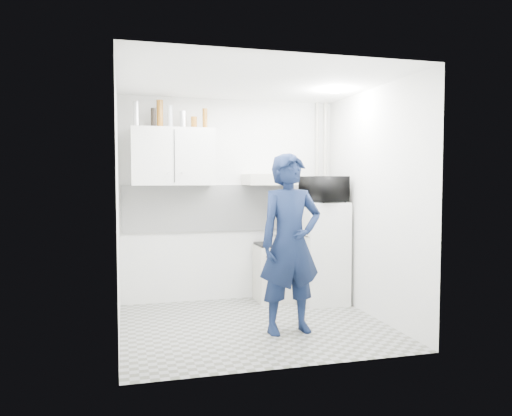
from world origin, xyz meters
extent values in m
plane|color=gray|center=(0.00, 0.00, 0.00)|extent=(2.80, 2.80, 0.00)
plane|color=white|center=(0.00, 0.00, 2.60)|extent=(2.80, 2.80, 0.00)
plane|color=silver|center=(0.00, 1.25, 1.30)|extent=(2.80, 0.00, 2.80)
plane|color=silver|center=(-1.40, 0.00, 1.30)|extent=(0.00, 2.60, 2.60)
plane|color=silver|center=(1.40, 0.00, 1.30)|extent=(0.00, 2.60, 2.60)
imported|color=#0F1A37|center=(0.30, -0.32, 0.92)|extent=(0.71, 0.50, 1.84)
cube|color=#BBB7A7|center=(0.52, 1.00, 0.36)|extent=(0.45, 0.45, 0.72)
cube|color=white|center=(1.10, 0.73, 0.64)|extent=(0.55, 0.55, 1.29)
cube|color=black|center=(0.52, 1.00, 0.73)|extent=(0.43, 0.43, 0.03)
cylinder|color=silver|center=(0.52, 0.96, 0.80)|extent=(0.19, 0.19, 0.10)
imported|color=black|center=(1.10, 0.73, 1.45)|extent=(0.65, 0.50, 0.32)
cylinder|color=silver|center=(-1.18, 1.07, 2.35)|extent=(0.07, 0.07, 0.30)
cylinder|color=black|center=(-0.98, 1.07, 2.32)|extent=(0.06, 0.06, 0.23)
cylinder|color=brown|center=(-0.90, 1.07, 2.37)|extent=(0.08, 0.08, 0.33)
cylinder|color=#B2B7BC|center=(-0.78, 1.07, 2.33)|extent=(0.06, 0.06, 0.27)
cylinder|color=silver|center=(-0.62, 1.07, 2.30)|extent=(0.08, 0.08, 0.21)
cylinder|color=brown|center=(-0.49, 1.07, 2.27)|extent=(0.08, 0.08, 0.14)
cylinder|color=brown|center=(-0.35, 1.07, 2.32)|extent=(0.06, 0.06, 0.25)
cube|color=white|center=(-0.75, 1.07, 1.85)|extent=(1.00, 0.35, 0.70)
cube|color=#BBB7A7|center=(0.45, 1.00, 1.57)|extent=(0.60, 0.50, 0.14)
cube|color=white|center=(0.00, 1.24, 1.20)|extent=(2.74, 0.03, 0.60)
cylinder|color=#BBB7A7|center=(1.30, 1.17, 1.30)|extent=(0.05, 0.05, 2.60)
cylinder|color=#BBB7A7|center=(1.18, 1.17, 1.30)|extent=(0.04, 0.04, 2.60)
cylinder|color=white|center=(1.00, 0.20, 2.57)|extent=(0.10, 0.10, 0.02)
camera|label=1|loc=(-1.35, -5.11, 1.58)|focal=35.00mm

